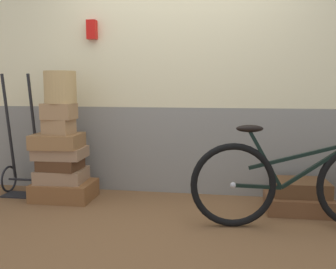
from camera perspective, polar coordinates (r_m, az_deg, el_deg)
The scene contains 14 objects.
ground at distance 3.53m, azimuth 0.44°, elevation -12.49°, with size 10.10×5.20×0.06m, color brown.
station_building at distance 4.17m, azimuth 2.51°, elevation 11.70°, with size 8.10×0.74×2.96m.
suitcase_0 at distance 4.13m, azimuth -15.16°, elevation -8.04°, with size 0.60×0.45×0.18m, color brown.
suitcase_1 at distance 4.12m, azimuth -15.50°, elevation -5.85°, with size 0.47×0.40×0.13m, color #937051.
suitcase_2 at distance 4.07m, azimuth -15.69°, elevation -4.26°, with size 0.39×0.34×0.11m, color #4C2D19.
suitcase_3 at distance 4.07m, azimuth -15.69°, elevation -2.65°, with size 0.48×0.38×0.11m, color #937051.
suitcase_4 at distance 4.05m, azimuth -16.12°, elevation -0.91°, with size 0.47×0.41×0.14m, color olive.
suitcase_5 at distance 4.00m, azimuth -15.95°, elevation 1.13°, with size 0.28×0.22×0.15m, color #9E754C.
suitcase_6 at distance 3.99m, azimuth -15.92°, elevation 3.34°, with size 0.31×0.23×0.16m, color #9E754C.
suitcase_7 at distance 3.83m, azimuth 18.75°, elevation -9.64°, with size 0.59×0.47×0.15m, color brown.
suitcase_8 at distance 3.83m, azimuth 19.05°, elevation -7.44°, with size 0.50×0.39×0.14m, color brown.
wicker_basket at distance 4.00m, azimuth -15.76°, elevation 6.80°, with size 0.32×0.32×0.32m, color tan.
luggage_trolley at distance 4.44m, azimuth -20.86°, elevation -4.40°, with size 0.38×0.37×1.29m.
bicycle at distance 3.32m, azimuth 18.49°, elevation -6.92°, with size 1.72×0.46×0.94m.
Camera 1 is at (0.52, -3.28, 1.16)m, focal length 40.93 mm.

